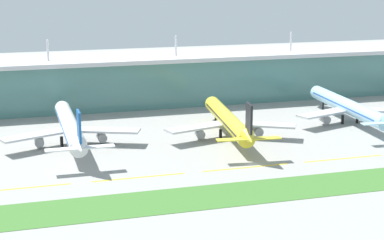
# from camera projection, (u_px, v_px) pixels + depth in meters

# --- Properties ---
(ground_plane) EXTENTS (600.00, 600.00, 0.00)m
(ground_plane) POSITION_uv_depth(u_px,v_px,m) (252.00, 164.00, 199.50)
(ground_plane) COLOR gray
(terminal_building) EXTENTS (288.00, 34.00, 31.24)m
(terminal_building) POSITION_uv_depth(u_px,v_px,m) (173.00, 78.00, 289.56)
(terminal_building) COLOR slate
(terminal_building) RESTS_ON ground
(airliner_near_middle) EXTENTS (48.80, 70.66, 18.90)m
(airliner_near_middle) POSITION_uv_depth(u_px,v_px,m) (70.00, 127.00, 219.84)
(airliner_near_middle) COLOR white
(airliner_near_middle) RESTS_ON ground
(airliner_center) EXTENTS (48.48, 67.41, 18.90)m
(airliner_center) POSITION_uv_depth(u_px,v_px,m) (228.00, 121.00, 229.19)
(airliner_center) COLOR yellow
(airliner_center) RESTS_ON ground
(airliner_far_middle) EXTENTS (48.72, 70.73, 18.90)m
(airliner_far_middle) POSITION_uv_depth(u_px,v_px,m) (349.00, 107.00, 251.44)
(airliner_far_middle) COLOR #9ED1EA
(airliner_far_middle) RESTS_ON ground
(taxiway_stripe_west) EXTENTS (28.00, 0.70, 0.04)m
(taxiway_stripe_west) POSITION_uv_depth(u_px,v_px,m) (21.00, 188.00, 177.65)
(taxiway_stripe_west) COLOR yellow
(taxiway_stripe_west) RESTS_ON ground
(taxiway_stripe_mid_west) EXTENTS (28.00, 0.70, 0.04)m
(taxiway_stripe_mid_west) POSITION_uv_depth(u_px,v_px,m) (139.00, 177.00, 186.86)
(taxiway_stripe_mid_west) COLOR yellow
(taxiway_stripe_mid_west) RESTS_ON ground
(taxiway_stripe_centre) EXTENTS (28.00, 0.70, 0.04)m
(taxiway_stripe_centre) POSITION_uv_depth(u_px,v_px,m) (246.00, 168.00, 196.06)
(taxiway_stripe_centre) COLOR yellow
(taxiway_stripe_centre) RESTS_ON ground
(taxiway_stripe_mid_east) EXTENTS (28.00, 0.70, 0.04)m
(taxiway_stripe_mid_east) POSITION_uv_depth(u_px,v_px,m) (343.00, 159.00, 205.27)
(taxiway_stripe_mid_east) COLOR yellow
(taxiway_stripe_mid_east) RESTS_ON ground
(grass_verge) EXTENTS (300.00, 18.00, 0.10)m
(grass_verge) POSITION_uv_depth(u_px,v_px,m) (283.00, 189.00, 177.05)
(grass_verge) COLOR #3D702D
(grass_verge) RESTS_ON ground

